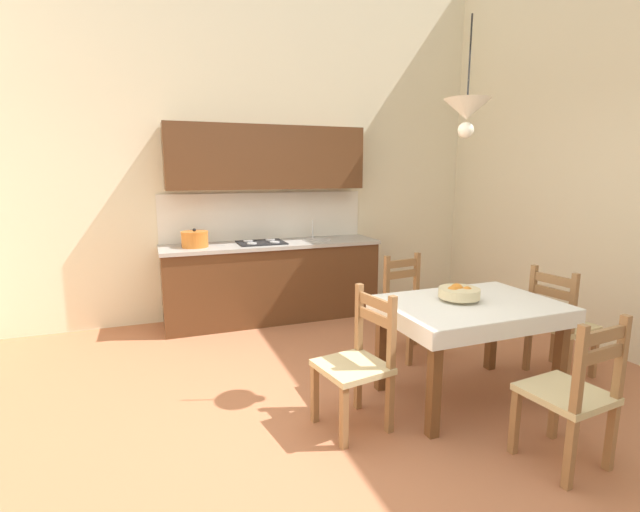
{
  "coord_description": "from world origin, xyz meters",
  "views": [
    {
      "loc": [
        -1.15,
        -2.57,
        1.7
      ],
      "look_at": [
        0.19,
        0.98,
        0.99
      ],
      "focal_mm": 25.64,
      "sensor_mm": 36.0,
      "label": 1
    }
  ],
  "objects_px": {
    "dining_chair_tv_side": "(357,364)",
    "pendant_lamp": "(467,111)",
    "dining_chair_window_side": "(560,325)",
    "fruit_bowl": "(459,293)",
    "kitchen_cabinetry": "(270,246)",
    "dining_chair_camera_side": "(572,395)",
    "dining_chair_kitchen_side": "(410,308)",
    "dining_table": "(469,320)"
  },
  "relations": [
    {
      "from": "dining_table",
      "to": "kitchen_cabinetry",
      "type": "bearing_deg",
      "value": 110.17
    },
    {
      "from": "dining_chair_window_side",
      "to": "kitchen_cabinetry",
      "type": "bearing_deg",
      "value": 128.29
    },
    {
      "from": "fruit_bowl",
      "to": "pendant_lamp",
      "type": "distance_m",
      "value": 1.3
    },
    {
      "from": "kitchen_cabinetry",
      "to": "fruit_bowl",
      "type": "distance_m",
      "value": 2.49
    },
    {
      "from": "dining_chair_kitchen_side",
      "to": "dining_chair_tv_side",
      "type": "bearing_deg",
      "value": -136.14
    },
    {
      "from": "kitchen_cabinetry",
      "to": "dining_chair_camera_side",
      "type": "bearing_deg",
      "value": -74.51
    },
    {
      "from": "kitchen_cabinetry",
      "to": "dining_chair_window_side",
      "type": "height_order",
      "value": "kitchen_cabinetry"
    },
    {
      "from": "dining_chair_tv_side",
      "to": "pendant_lamp",
      "type": "bearing_deg",
      "value": 8.19
    },
    {
      "from": "kitchen_cabinetry",
      "to": "dining_chair_kitchen_side",
      "type": "xyz_separation_m",
      "value": [
        0.95,
        -1.5,
        -0.41
      ]
    },
    {
      "from": "kitchen_cabinetry",
      "to": "dining_chair_tv_side",
      "type": "height_order",
      "value": "kitchen_cabinetry"
    },
    {
      "from": "fruit_bowl",
      "to": "pendant_lamp",
      "type": "xyz_separation_m",
      "value": [
        -0.02,
        0.0,
        1.3
      ]
    },
    {
      "from": "kitchen_cabinetry",
      "to": "dining_table",
      "type": "distance_m",
      "value": 2.58
    },
    {
      "from": "kitchen_cabinetry",
      "to": "dining_chair_window_side",
      "type": "distance_m",
      "value": 3.03
    },
    {
      "from": "dining_chair_kitchen_side",
      "to": "fruit_bowl",
      "type": "xyz_separation_m",
      "value": [
        -0.12,
        -0.84,
        0.37
      ]
    },
    {
      "from": "dining_chair_kitchen_side",
      "to": "dining_chair_tv_side",
      "type": "distance_m",
      "value": 1.39
    },
    {
      "from": "dining_chair_kitchen_side",
      "to": "pendant_lamp",
      "type": "relative_size",
      "value": 1.16
    },
    {
      "from": "dining_chair_camera_side",
      "to": "dining_chair_tv_side",
      "type": "distance_m",
      "value": 1.27
    },
    {
      "from": "kitchen_cabinetry",
      "to": "dining_table",
      "type": "relative_size",
      "value": 1.93
    },
    {
      "from": "kitchen_cabinetry",
      "to": "pendant_lamp",
      "type": "bearing_deg",
      "value": -70.95
    },
    {
      "from": "dining_chair_tv_side",
      "to": "fruit_bowl",
      "type": "height_order",
      "value": "dining_chair_tv_side"
    },
    {
      "from": "dining_chair_window_side",
      "to": "pendant_lamp",
      "type": "distance_m",
      "value": 1.97
    },
    {
      "from": "dining_chair_camera_side",
      "to": "dining_chair_window_side",
      "type": "relative_size",
      "value": 1.0
    },
    {
      "from": "dining_table",
      "to": "fruit_bowl",
      "type": "height_order",
      "value": "fruit_bowl"
    },
    {
      "from": "pendant_lamp",
      "to": "kitchen_cabinetry",
      "type": "bearing_deg",
      "value": 109.05
    },
    {
      "from": "dining_table",
      "to": "dining_chair_tv_side",
      "type": "height_order",
      "value": "dining_chair_tv_side"
    },
    {
      "from": "fruit_bowl",
      "to": "dining_chair_window_side",
      "type": "bearing_deg",
      "value": -0.46
    },
    {
      "from": "dining_table",
      "to": "dining_chair_camera_side",
      "type": "relative_size",
      "value": 1.37
    },
    {
      "from": "pendant_lamp",
      "to": "dining_chair_tv_side",
      "type": "bearing_deg",
      "value": -171.81
    },
    {
      "from": "fruit_bowl",
      "to": "dining_table",
      "type": "bearing_deg",
      "value": -47.72
    },
    {
      "from": "dining_chair_tv_side",
      "to": "fruit_bowl",
      "type": "xyz_separation_m",
      "value": [
        0.88,
        0.12,
        0.37
      ]
    },
    {
      "from": "dining_table",
      "to": "dining_chair_camera_side",
      "type": "xyz_separation_m",
      "value": [
        0.03,
        -0.88,
        -0.17
      ]
    },
    {
      "from": "dining_table",
      "to": "fruit_bowl",
      "type": "distance_m",
      "value": 0.22
    },
    {
      "from": "dining_chair_window_side",
      "to": "fruit_bowl",
      "type": "bearing_deg",
      "value": 179.54
    },
    {
      "from": "dining_chair_tv_side",
      "to": "pendant_lamp",
      "type": "relative_size",
      "value": 1.16
    },
    {
      "from": "kitchen_cabinetry",
      "to": "dining_chair_kitchen_side",
      "type": "distance_m",
      "value": 1.82
    },
    {
      "from": "dining_table",
      "to": "dining_chair_window_side",
      "type": "height_order",
      "value": "dining_chair_window_side"
    },
    {
      "from": "pendant_lamp",
      "to": "dining_chair_camera_side",
      "type": "bearing_deg",
      "value": -83.79
    },
    {
      "from": "dining_table",
      "to": "dining_chair_camera_side",
      "type": "height_order",
      "value": "dining_chair_camera_side"
    },
    {
      "from": "fruit_bowl",
      "to": "kitchen_cabinetry",
      "type": "bearing_deg",
      "value": 109.43
    },
    {
      "from": "kitchen_cabinetry",
      "to": "dining_chair_window_side",
      "type": "xyz_separation_m",
      "value": [
        1.86,
        -2.35,
        -0.41
      ]
    },
    {
      "from": "dining_chair_window_side",
      "to": "dining_chair_tv_side",
      "type": "distance_m",
      "value": 1.92
    },
    {
      "from": "dining_chair_window_side",
      "to": "fruit_bowl",
      "type": "height_order",
      "value": "dining_chair_window_side"
    }
  ]
}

